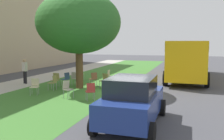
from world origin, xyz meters
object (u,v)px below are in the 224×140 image
chair_8 (67,88)px  chair_9 (104,79)px  chair_5 (75,78)px  chair_7 (80,73)px  chair_10 (90,90)px  school_bus (187,56)px  chair_1 (110,75)px  chair_2 (53,82)px  chair_0 (56,79)px  parked_car (132,100)px  chair_3 (66,78)px  chair_6 (93,78)px  pedestrian_0 (25,70)px  chair_4 (35,85)px  street_tree (79,23)px

chair_8 → chair_9: same height
chair_5 → chair_7: (2.12, 0.64, 0.00)m
chair_10 → chair_8: bearing=81.3°
chair_8 → school_bus: school_bus is taller
chair_1 → chair_7: (0.34, 2.45, 0.00)m
chair_2 → chair_5: (1.87, -0.48, 0.00)m
chair_0 → chair_2: (-0.93, -0.40, 0.00)m
chair_1 → chair_7: same height
chair_8 → parked_car: bearing=-126.1°
chair_1 → chair_3: (-2.18, 2.25, 0.00)m
chair_0 → chair_6: same height
chair_7 → chair_10: size_ratio=1.00×
chair_2 → chair_10: bearing=-119.6°
chair_2 → chair_6: 2.65m
school_bus → pedestrian_0: (-6.14, 10.43, -0.83)m
chair_4 → chair_5: 3.37m
street_tree → chair_9: bearing=-68.5°
chair_6 → pedestrian_0: 4.84m
street_tree → chair_5: (0.75, 0.68, -3.44)m
street_tree → chair_0: street_tree is taller
chair_1 → chair_0: bearing=135.3°
chair_3 → chair_6: same height
chair_5 → chair_8: bearing=-159.6°
chair_1 → school_bus: size_ratio=0.08×
chair_5 → chair_6: same height
street_tree → chair_5: 3.59m
school_bus → chair_4: bearing=140.0°
chair_1 → school_bus: school_bus is taller
chair_3 → chair_7: size_ratio=1.00×
chair_4 → pedestrian_0: 4.08m
chair_7 → school_bus: (3.65, -7.50, 1.24)m
chair_5 → school_bus: 9.05m
chair_5 → chair_10: size_ratio=1.00×
chair_1 → chair_9: bearing=-171.9°
chair_0 → school_bus: school_bus is taller
chair_1 → street_tree: bearing=156.0°
chair_7 → school_bus: bearing=-64.1°
chair_8 → school_bus: bearing=-31.4°
chair_7 → chair_5: bearing=-163.3°
chair_1 → chair_5: bearing=134.5°
chair_6 → street_tree: bearing=149.1°
chair_7 → parked_car: bearing=-145.0°
chair_5 → chair_8: (-3.41, -1.27, 0.00)m
chair_8 → chair_5: bearing=20.4°
chair_3 → chair_9: bearing=-85.5°
street_tree → school_bus: (6.52, -6.18, -2.20)m
chair_6 → chair_7: size_ratio=1.00×
street_tree → parked_car: bearing=-140.5°
chair_0 → parked_car: parked_car is taller
chair_3 → chair_5: 0.59m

